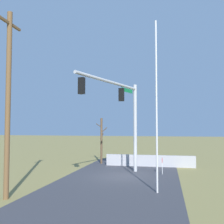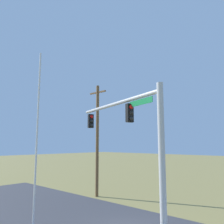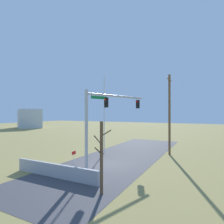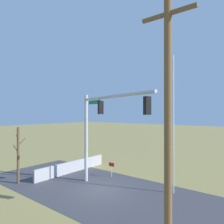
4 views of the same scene
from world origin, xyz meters
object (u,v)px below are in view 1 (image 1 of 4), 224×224
Objects in this scene: flagpole at (157,105)px; open_sign at (162,162)px; utility_pole at (8,100)px; signal_mast at (123,108)px; bare_tree at (101,140)px.

open_sign is at bearing -1.75° from flagpole.
utility_pole is at bearing 138.31° from open_sign.
utility_pole is at bearing 147.47° from signal_mast.
open_sign is (-4.69, -5.86, -1.35)m from bare_tree.
flagpole is at bearing 178.25° from open_sign.
signal_mast is 5.00m from open_sign.
signal_mast is 0.81× the size of utility_pole.
open_sign is at bearing -69.18° from signal_mast.
signal_mast is 8.65m from utility_pole.
utility_pole is (-7.29, 4.65, -0.02)m from signal_mast.
signal_mast is at bearing -32.53° from utility_pole.
signal_mast is at bearing 110.82° from open_sign.
bare_tree is at bearing 28.96° from flagpole.
bare_tree is (10.28, 5.69, -2.49)m from flagpole.
bare_tree is (13.04, -1.59, -2.63)m from utility_pole.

